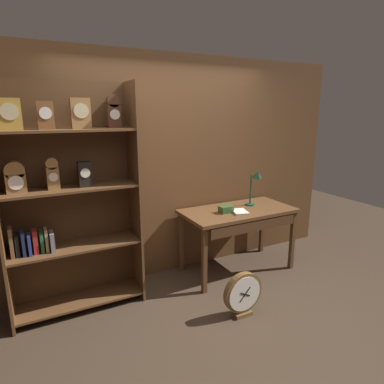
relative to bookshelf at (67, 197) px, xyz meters
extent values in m
plane|color=#3D2D21|center=(1.20, -1.03, -1.17)|extent=(10.00, 10.00, 0.00)
cube|color=brown|center=(1.20, 0.33, 0.13)|extent=(4.80, 0.05, 2.60)
cube|color=brown|center=(0.65, -0.04, -0.05)|extent=(0.02, 0.38, 2.24)
cube|color=#4B2F1A|center=(0.04, 0.14, -0.05)|extent=(1.25, 0.01, 2.24)
cube|color=brown|center=(0.04, -0.04, -1.08)|extent=(1.20, 0.36, 0.02)
cube|color=brown|center=(0.04, -0.04, -0.50)|extent=(1.20, 0.36, 0.02)
cube|color=brown|center=(0.04, -0.04, 0.09)|extent=(1.20, 0.36, 0.02)
cube|color=brown|center=(0.04, -0.04, 0.62)|extent=(1.20, 0.36, 0.02)
cube|color=#B28C38|center=(-0.39, -0.04, 0.77)|extent=(0.18, 0.10, 0.26)
cylinder|color=#C6B78C|center=(-0.39, -0.09, 0.79)|extent=(0.14, 0.01, 0.14)
cube|color=olive|center=(-0.41, -0.03, 0.18)|extent=(0.16, 0.10, 0.17)
cylinder|color=olive|center=(-0.41, -0.03, 0.29)|extent=(0.16, 0.10, 0.16)
cylinder|color=white|center=(-0.41, -0.08, 0.19)|extent=(0.12, 0.01, 0.12)
cube|color=brown|center=(-0.12, -0.02, 0.76)|extent=(0.14, 0.10, 0.24)
cylinder|color=silver|center=(-0.12, -0.08, 0.77)|extent=(0.10, 0.01, 0.10)
cube|color=olive|center=(-0.11, -0.04, 0.20)|extent=(0.10, 0.08, 0.20)
cylinder|color=olive|center=(-0.11, -0.04, 0.34)|extent=(0.10, 0.08, 0.10)
cylinder|color=silver|center=(-0.11, -0.08, 0.22)|extent=(0.08, 0.01, 0.08)
cube|color=olive|center=(0.18, -0.02, 0.77)|extent=(0.17, 0.09, 0.27)
cylinder|color=#C6B78C|center=(0.18, -0.07, 0.79)|extent=(0.13, 0.01, 0.13)
cube|color=black|center=(0.17, -0.05, 0.21)|extent=(0.11, 0.10, 0.24)
cylinder|color=silver|center=(0.17, -0.11, 0.23)|extent=(0.09, 0.01, 0.09)
cube|color=#472816|center=(0.49, -0.02, 0.74)|extent=(0.12, 0.08, 0.22)
cylinder|color=#472816|center=(0.49, -0.02, 0.89)|extent=(0.12, 0.08, 0.12)
cylinder|color=silver|center=(0.49, -0.06, 0.76)|extent=(0.09, 0.01, 0.09)
cube|color=brown|center=(-0.51, -0.05, -0.35)|extent=(0.03, 0.12, 0.28)
cube|color=black|center=(-0.46, -0.03, -0.39)|extent=(0.03, 0.15, 0.20)
cube|color=#19234C|center=(-0.41, -0.05, -0.37)|extent=(0.03, 0.13, 0.23)
cube|color=navy|center=(-0.36, -0.06, -0.39)|extent=(0.03, 0.13, 0.20)
cube|color=maroon|center=(-0.31, -0.04, -0.38)|extent=(0.04, 0.13, 0.22)
cube|color=#236638|center=(-0.26, -0.03, -0.39)|extent=(0.03, 0.15, 0.19)
cube|color=tan|center=(-0.22, -0.04, -0.38)|extent=(0.03, 0.14, 0.22)
cube|color=slate|center=(-0.17, -0.06, -0.40)|extent=(0.04, 0.16, 0.18)
cube|color=brown|center=(1.94, -0.08, -0.40)|extent=(1.38, 0.69, 0.04)
cube|color=#50321B|center=(1.30, -0.37, -0.79)|extent=(0.05, 0.05, 0.76)
cube|color=#50321B|center=(2.57, -0.37, -0.79)|extent=(0.05, 0.05, 0.76)
cube|color=#50321B|center=(1.30, 0.22, -0.79)|extent=(0.05, 0.05, 0.76)
cube|color=#50321B|center=(2.57, 0.22, -0.79)|extent=(0.05, 0.05, 0.76)
cube|color=#472C18|center=(1.94, -0.40, -0.49)|extent=(1.17, 0.03, 0.12)
cylinder|color=#1E472D|center=(2.18, 0.01, -0.37)|extent=(0.12, 0.12, 0.02)
cylinder|color=#1E472D|center=(2.18, 0.01, -0.16)|extent=(0.02, 0.02, 0.38)
cone|color=#1E472D|center=(2.24, -0.04, 0.03)|extent=(0.14, 0.16, 0.12)
cube|color=#2D5123|center=(1.73, -0.11, -0.34)|extent=(0.16, 0.11, 0.08)
cube|color=silver|center=(1.87, -0.20, -0.36)|extent=(0.21, 0.26, 0.02)
cube|color=brown|center=(1.42, -0.91, -1.15)|extent=(0.19, 0.11, 0.04)
cylinder|color=brown|center=(1.42, -0.91, -0.92)|extent=(0.41, 0.06, 0.41)
cylinder|color=silver|center=(1.42, -0.94, -0.92)|extent=(0.36, 0.01, 0.36)
cube|color=black|center=(1.42, -0.95, -0.92)|extent=(0.12, 0.01, 0.07)
cube|color=black|center=(1.42, -0.95, -0.92)|extent=(0.12, 0.01, 0.14)
camera|label=1|loc=(-0.34, -3.22, 0.79)|focal=30.69mm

